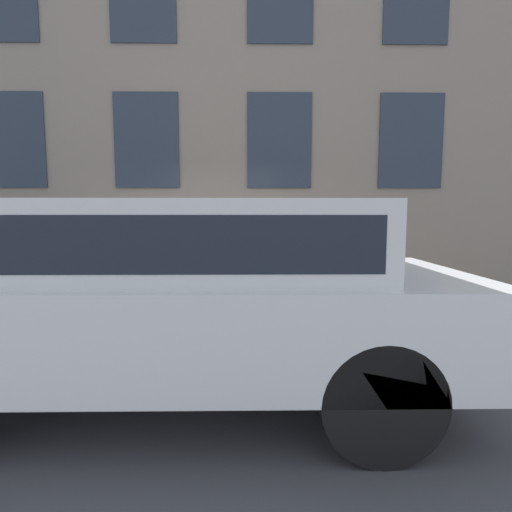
# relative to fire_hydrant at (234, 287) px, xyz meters

# --- Properties ---
(ground_plane) EXTENTS (80.00, 80.00, 0.00)m
(ground_plane) POSITION_rel_fire_hydrant_xyz_m (-0.62, 0.45, -0.58)
(ground_plane) COLOR #47474C
(sidewalk) EXTENTS (2.70, 60.00, 0.17)m
(sidewalk) POSITION_rel_fire_hydrant_xyz_m (0.73, 0.45, -0.49)
(sidewalk) COLOR gray
(sidewalk) RESTS_ON ground_plane
(building_facade) EXTENTS (0.33, 40.00, 7.97)m
(building_facade) POSITION_rel_fire_hydrant_xyz_m (2.23, 0.45, 3.41)
(building_facade) COLOR gray
(building_facade) RESTS_ON ground_plane
(fire_hydrant) EXTENTS (0.27, 0.40, 0.80)m
(fire_hydrant) POSITION_rel_fire_hydrant_xyz_m (0.00, 0.00, 0.00)
(fire_hydrant) COLOR red
(fire_hydrant) RESTS_ON sidewalk
(person) EXTENTS (0.35, 0.23, 1.45)m
(person) POSITION_rel_fire_hydrant_xyz_m (0.09, -0.59, 0.46)
(person) COLOR #232328
(person) RESTS_ON sidewalk
(parked_truck_white_near) EXTENTS (1.94, 4.75, 1.65)m
(parked_truck_white_near) POSITION_rel_fire_hydrant_xyz_m (-2.08, 0.39, 0.39)
(parked_truck_white_near) COLOR black
(parked_truck_white_near) RESTS_ON ground_plane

